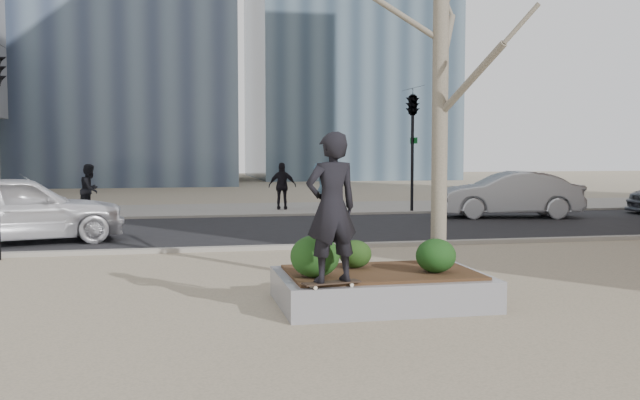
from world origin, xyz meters
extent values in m
plane|color=tan|center=(0.00, 0.00, 0.00)|extent=(120.00, 120.00, 0.00)
cube|color=black|center=(0.00, 10.00, 0.01)|extent=(60.00, 8.00, 0.02)
cube|color=gray|center=(0.00, 17.00, 0.01)|extent=(60.00, 6.00, 0.02)
cube|color=gray|center=(1.00, 0.00, 0.23)|extent=(3.00, 2.00, 0.45)
cube|color=#382314|center=(1.00, 0.00, 0.47)|extent=(2.70, 1.70, 0.04)
ellipsoid|color=#193D13|center=(-0.05, -0.32, 0.78)|extent=(0.69, 0.69, 0.59)
ellipsoid|color=#193711|center=(0.70, 0.34, 0.70)|extent=(0.49, 0.49, 0.42)
ellipsoid|color=#123B13|center=(1.73, -0.30, 0.74)|extent=(0.58, 0.58, 0.49)
imported|color=black|center=(0.06, -0.88, 1.51)|extent=(0.80, 0.62, 1.97)
imported|color=silver|center=(-5.61, 8.13, 0.86)|extent=(5.28, 3.25, 1.68)
imported|color=#989A9F|center=(8.98, 11.99, 0.79)|extent=(4.87, 2.49, 1.53)
imported|color=black|center=(-4.78, 15.65, 0.90)|extent=(0.94, 1.04, 1.76)
imported|color=#3D596E|center=(3.53, 16.56, 0.92)|extent=(0.99, 1.30, 1.78)
imported|color=black|center=(2.06, 16.57, 0.91)|extent=(1.10, 0.62, 1.76)
camera|label=1|loc=(-1.96, -9.92, 2.25)|focal=40.00mm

